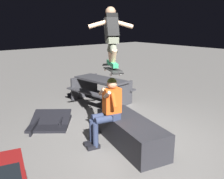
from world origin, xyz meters
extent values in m
plane|color=slate|center=(0.00, 0.00, 0.00)|extent=(40.00, 40.00, 0.00)
cube|color=#28282D|center=(-0.10, 0.09, 0.27)|extent=(1.93, 1.09, 0.54)
cube|color=#2D3856|center=(0.23, 0.31, 0.60)|extent=(0.32, 0.20, 0.12)
cube|color=#D15119|center=(0.23, 0.31, 0.91)|extent=(0.27, 0.38, 0.50)
sphere|color=tan|center=(0.23, 0.31, 1.26)|extent=(0.20, 0.20, 0.20)
sphere|color=#424719|center=(0.23, 0.31, 1.28)|extent=(0.19, 0.19, 0.19)
cylinder|color=#D15119|center=(0.05, 0.41, 0.98)|extent=(0.20, 0.12, 0.29)
cylinder|color=tan|center=(0.15, 0.49, 1.08)|extent=(0.25, 0.12, 0.19)
cylinder|color=#D15119|center=(0.44, 0.32, 0.98)|extent=(0.20, 0.12, 0.29)
cylinder|color=tan|center=(0.39, 0.44, 1.08)|extent=(0.25, 0.12, 0.19)
cylinder|color=#2D3856|center=(0.19, 0.52, 0.58)|extent=(0.23, 0.42, 0.14)
cylinder|color=#2D3856|center=(0.24, 0.72, 0.29)|extent=(0.11, 0.11, 0.50)
cube|color=black|center=(0.25, 0.77, 0.04)|extent=(0.16, 0.28, 0.08)
cylinder|color=#2D3856|center=(0.37, 0.48, 0.58)|extent=(0.23, 0.42, 0.14)
cylinder|color=#2D3856|center=(0.41, 0.68, 0.29)|extent=(0.11, 0.11, 0.50)
cube|color=black|center=(0.42, 0.72, 0.04)|extent=(0.16, 0.28, 0.08)
cube|color=black|center=(0.36, 0.20, 1.51)|extent=(0.80, 0.54, 0.09)
cube|color=black|center=(0.76, 0.00, 1.53)|extent=(0.20, 0.23, 0.06)
cube|color=black|center=(-0.04, 0.40, 1.53)|extent=(0.20, 0.23, 0.05)
cube|color=#99999E|center=(0.61, 0.07, 1.48)|extent=(0.13, 0.17, 0.03)
cylinder|color=white|center=(0.65, 0.15, 1.46)|extent=(0.06, 0.05, 0.05)
cylinder|color=white|center=(0.57, -0.01, 1.46)|extent=(0.06, 0.05, 0.05)
cube|color=#99999E|center=(0.11, 0.33, 1.48)|extent=(0.13, 0.17, 0.03)
cylinder|color=white|center=(0.15, 0.41, 1.46)|extent=(0.06, 0.05, 0.05)
cylinder|color=white|center=(0.07, 0.24, 1.46)|extent=(0.06, 0.05, 0.05)
cube|color=#2D9E66|center=(0.52, 0.12, 1.62)|extent=(0.28, 0.21, 0.08)
cube|color=#2D9E66|center=(0.20, 0.28, 1.62)|extent=(0.28, 0.21, 0.08)
cylinder|color=tan|center=(0.47, 0.14, 1.78)|extent=(0.26, 0.20, 0.31)
cylinder|color=#626756|center=(0.41, 0.17, 1.98)|extent=(0.36, 0.27, 0.33)
cylinder|color=tan|center=(0.25, 0.26, 1.78)|extent=(0.26, 0.20, 0.31)
cylinder|color=#626756|center=(0.31, 0.22, 1.98)|extent=(0.36, 0.27, 0.33)
cube|color=#626756|center=(0.36, 0.20, 2.08)|extent=(0.36, 0.31, 0.12)
cube|color=black|center=(0.43, 0.16, 2.32)|extent=(0.50, 0.40, 0.52)
sphere|color=tan|center=(0.48, 0.14, 2.60)|extent=(0.20, 0.20, 0.20)
cylinder|color=tan|center=(0.55, 0.35, 2.38)|extent=(0.27, 0.43, 0.19)
cylinder|color=tan|center=(0.35, -0.04, 2.38)|extent=(0.27, 0.43, 0.19)
cube|color=black|center=(1.91, 0.89, 0.03)|extent=(1.36, 1.35, 0.06)
cube|color=black|center=(1.91, 0.89, 0.08)|extent=(1.33, 1.32, 0.31)
cube|color=black|center=(1.91, 1.25, 0.07)|extent=(0.74, 0.59, 0.14)
cube|color=black|center=(1.91, 0.53, 0.07)|extent=(0.74, 0.59, 0.14)
cube|color=#38383D|center=(2.54, -1.15, 0.72)|extent=(1.78, 0.92, 0.06)
cube|color=#38383D|center=(2.46, -0.61, 0.42)|extent=(1.72, 0.46, 0.04)
cube|color=#38383D|center=(2.61, -1.70, 0.42)|extent=(1.72, 0.46, 0.04)
cube|color=#38383D|center=(3.30, -1.05, 0.36)|extent=(0.21, 1.10, 0.72)
cube|color=#38383D|center=(1.77, -1.26, 0.36)|extent=(0.21, 1.10, 0.72)
camera|label=1|loc=(-3.34, 3.26, 2.39)|focal=39.47mm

